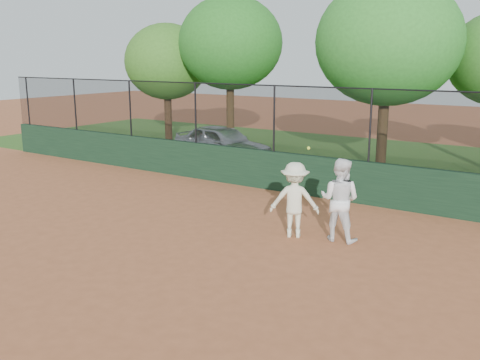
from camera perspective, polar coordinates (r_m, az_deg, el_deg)
The scene contains 10 objects.
ground at distance 11.64m, azimuth -9.40°, elevation -7.31°, with size 80.00×80.00×0.00m, color #AE5E38.
back_wall at distance 16.19m, azimuth 5.11°, elevation 0.80°, with size 26.00×0.20×1.20m, color #17331E.
grass_strip at distance 21.67m, azimuth 12.72°, elevation 2.02°, with size 36.00×12.00×0.01m, color #295319.
parked_car at distance 20.78m, azimuth -1.91°, elevation 3.89°, with size 1.71×4.24×1.45m, color #A9AEB3.
player_second at distance 12.00m, azimuth 10.58°, elevation -2.08°, with size 0.90×0.70×1.86m, color white.
player_main at distance 12.11m, azimuth 5.84°, elevation -2.12°, with size 1.28×1.04×2.14m.
fence_assembly at distance 15.94m, azimuth 5.14°, elevation 6.56°, with size 26.00×0.06×2.00m.
tree_0 at distance 26.21m, azimuth -7.84°, elevation 12.37°, with size 4.14×3.77×5.58m.
tree_1 at distance 23.91m, azimuth -1.07°, elevation 14.38°, with size 4.66×4.24×6.61m.
tree_2 at distance 19.38m, azimuth 15.48°, elevation 13.98°, with size 5.01×4.55×6.67m.
Camera 1 is at (7.54, -7.92, 4.00)m, focal length 40.00 mm.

